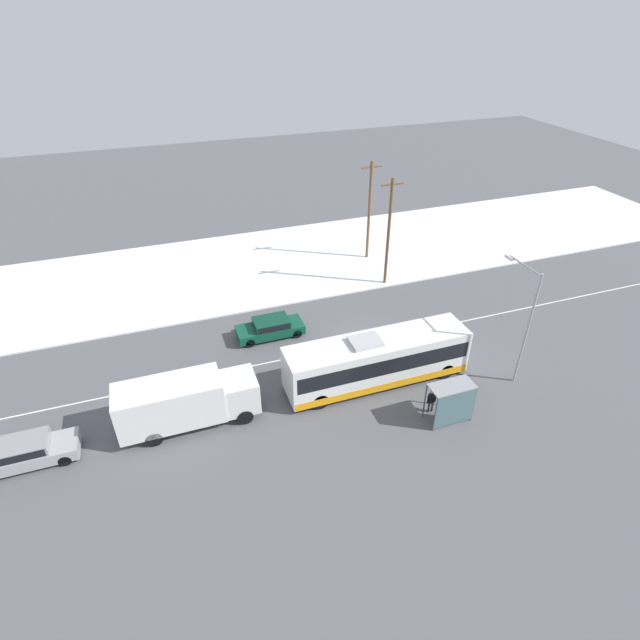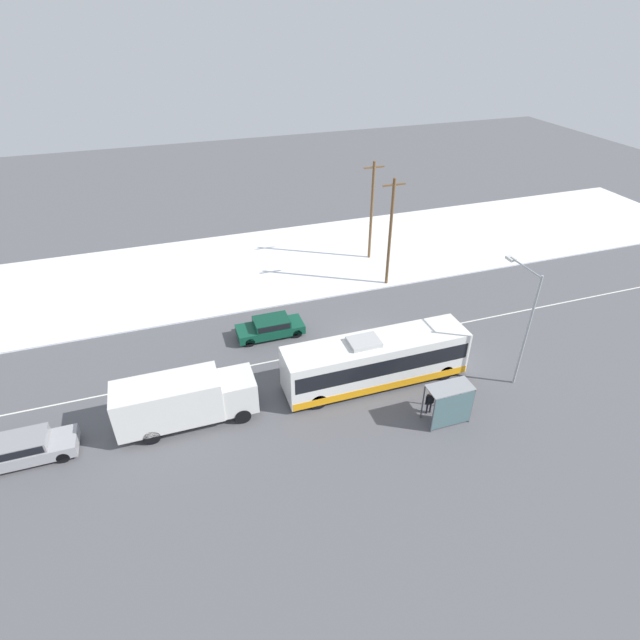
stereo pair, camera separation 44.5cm
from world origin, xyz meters
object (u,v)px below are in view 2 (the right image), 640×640
Objects in this scene: sedan_car at (271,326)px; streetlamp at (524,312)px; pedestrian_at_stop at (430,400)px; bus_shelter at (451,401)px; city_bus at (376,360)px; parked_car_near_truck at (24,448)px; utility_pole_snowlot at (372,210)px; box_truck at (183,399)px; utility_pole_roadside at (390,232)px.

sedan_car is 16.20m from streetlamp.
bus_shelter is at bearing -61.68° from pedestrian_at_stop.
sedan_car is 1.86× the size of bus_shelter.
city_bus reaches higher than pedestrian_at_stop.
bus_shelter is (21.60, -4.60, 0.88)m from parked_car_near_truck.
bus_shelter is at bearing -101.30° from utility_pole_snowlot.
city_bus is 2.35× the size of parked_car_near_truck.
streetlamp is at bearing -6.90° from box_truck.
city_bus reaches higher than sedan_car.
utility_pole_snowlot reaches higher than parked_car_near_truck.
city_bus is at bearing 117.01° from pedestrian_at_stop.
utility_pole_roadside is 4.90m from utility_pole_snowlot.
pedestrian_at_stop is (6.61, -10.32, 0.23)m from sedan_car.
box_truck is 0.86× the size of utility_pole_snowlot.
utility_pole_roadside is (-2.13, 13.20, -0.14)m from streetlamp.
bus_shelter is (2.37, -4.58, 0.07)m from city_bus.
box_truck is (-11.27, 0.12, 0.04)m from city_bus.
sedan_car is at bearing -141.24° from utility_pole_snowlot.
parked_car_near_truck is 27.68m from utility_pole_roadside.
streetlamp reaches higher than sedan_car.
bus_shelter is 16.23m from utility_pole_roadside.
utility_pole_snowlot is (11.27, 9.05, 3.78)m from sedan_car.
bus_shelter reaches higher than sedan_car.
parked_car_near_truck is at bearing 175.32° from streetlamp.
pedestrian_at_stop is at bearing -15.53° from box_truck.
sedan_car is at bearing 122.64° from pedestrian_at_stop.
bus_shelter is (0.58, -1.08, 0.70)m from pedestrian_at_stop.
sedan_car is 12.13m from utility_pole_roadside.
utility_pole_roadside is at bearing -158.70° from sedan_car.
sedan_car is (-4.82, 6.81, -0.86)m from city_bus.
sedan_car is at bearing -158.70° from utility_pole_roadside.
box_truck reaches higher than pedestrian_at_stop.
streetlamp is at bearing -80.82° from utility_pole_roadside.
utility_pole_roadside is at bearing 99.18° from streetlamp.
utility_pole_roadside is (5.90, 10.99, 2.98)m from city_bus.
utility_pole_snowlot is (-1.58, 18.07, -0.19)m from streetlamp.
pedestrian_at_stop is at bearing 122.64° from sedan_car.
sedan_car is at bearing 122.24° from bus_shelter.
sedan_car is at bearing 125.28° from city_bus.
bus_shelter is at bearing -19.05° from box_truck.
parked_car_near_truck is at bearing -156.41° from utility_pole_roadside.
sedan_car is at bearing 25.24° from parked_car_near_truck.
pedestrian_at_stop is at bearing -168.31° from streetlamp.
bus_shelter is (13.63, -4.71, 0.03)m from box_truck.
sedan_car is 2.92× the size of pedestrian_at_stop.
pedestrian_at_stop is 20.24m from utility_pole_snowlot.
parked_car_near_truck is 22.10m from bus_shelter.
box_truck is at bearing -147.65° from utility_pole_roadside.
bus_shelter is 0.28× the size of utility_pole_snowlot.
sedan_car is 0.53× the size of utility_pole_snowlot.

